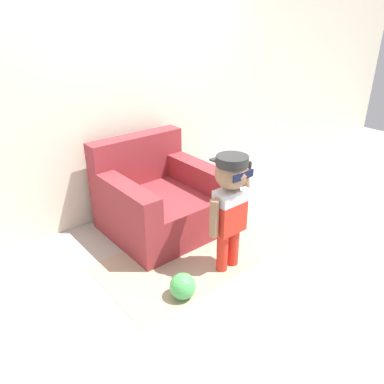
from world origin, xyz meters
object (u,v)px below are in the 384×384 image
side_table (225,192)px  toy_ball (183,286)px  person_child (230,196)px  armchair (158,200)px

side_table → toy_ball: size_ratio=1.98×
toy_ball → person_child: bearing=6.1°
toy_ball → side_table: bearing=33.1°
person_child → side_table: person_child is taller
side_table → toy_ball: bearing=-146.9°
side_table → toy_ball: 1.44m
armchair → side_table: bearing=-14.6°
person_child → side_table: 1.08m
person_child → toy_ball: size_ratio=4.97×
armchair → person_child: size_ratio=1.00×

